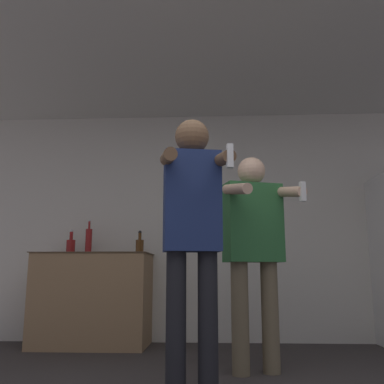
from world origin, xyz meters
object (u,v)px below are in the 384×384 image
Objects in this scene: bottle_tall_gin at (140,245)px; person_woman_foreground at (192,225)px; person_man_side at (254,241)px; bottle_dark_rum at (71,245)px; bottle_amber_bourbon at (89,240)px.

person_woman_foreground is at bearing -70.35° from bottle_tall_gin.
person_man_side is at bearing 54.52° from person_woman_foreground.
person_woman_foreground is at bearing -52.57° from bottle_dark_rum.
bottle_tall_gin is at bearing 132.47° from person_man_side.
bottle_amber_bourbon is at bearing 144.01° from person_man_side.
person_man_side is at bearing -35.99° from bottle_amber_bourbon.
person_man_side reaches higher than bottle_amber_bourbon.
bottle_tall_gin is at bearing 109.65° from person_woman_foreground.
bottle_amber_bourbon is at bearing 0.00° from bottle_dark_rum.
bottle_tall_gin is 0.67× the size of bottle_amber_bourbon.
bottle_amber_bourbon is (0.19, 0.00, 0.05)m from bottle_dark_rum.
person_man_side reaches higher than bottle_dark_rum.
bottle_tall_gin is 1.62m from person_man_side.
person_woman_foreground is (0.65, -1.82, 0.00)m from bottle_tall_gin.
bottle_amber_bourbon reaches higher than bottle_dark_rum.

